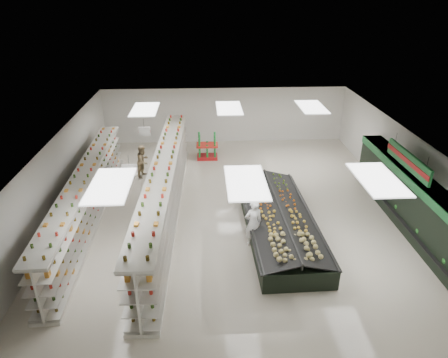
{
  "coord_description": "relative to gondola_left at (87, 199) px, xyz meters",
  "views": [
    {
      "loc": [
        -1.21,
        -14.58,
        8.43
      ],
      "look_at": [
        -0.44,
        0.18,
        1.26
      ],
      "focal_mm": 32.0,
      "sensor_mm": 36.0,
      "label": 1
    }
  ],
  "objects": [
    {
      "name": "wall_right",
      "position": [
        12.86,
        0.59,
        0.7
      ],
      "size": [
        0.02,
        16.0,
        3.2
      ],
      "primitive_type": "cube",
      "color": "white",
      "rests_on": "floor"
    },
    {
      "name": "floor",
      "position": [
        5.86,
        0.59,
        -0.9
      ],
      "size": [
        16.0,
        16.0,
        0.0
      ],
      "primitive_type": "plane",
      "color": "beige",
      "rests_on": "ground"
    },
    {
      "name": "wall_front",
      "position": [
        5.86,
        -7.41,
        0.7
      ],
      "size": [
        14.0,
        0.02,
        3.2
      ],
      "primitive_type": "cube",
      "color": "white",
      "rests_on": "floor"
    },
    {
      "name": "shopper_main",
      "position": [
        6.3,
        -2.09,
        -0.01
      ],
      "size": [
        0.74,
        0.57,
        1.79
      ],
      "primitive_type": "imported",
      "rotation": [
        0.0,
        0.0,
        3.39
      ],
      "color": "white",
      "rests_on": "floor"
    },
    {
      "name": "soda_endcap",
      "position": [
        4.79,
        5.96,
        -0.2
      ],
      "size": [
        1.15,
        0.79,
        1.45
      ],
      "rotation": [
        0.0,
        0.0,
        -0.01
      ],
      "color": "#B21417",
      "rests_on": "floor"
    },
    {
      "name": "wall_back",
      "position": [
        5.86,
        8.59,
        0.7
      ],
      "size": [
        14.0,
        0.02,
        3.2
      ],
      "primitive_type": "cube",
      "color": "white",
      "rests_on": "floor"
    },
    {
      "name": "shopper_background",
      "position": [
        1.66,
        3.94,
        -0.11
      ],
      "size": [
        0.75,
        0.9,
        1.59
      ],
      "primitive_type": "imported",
      "rotation": [
        0.0,
        0.0,
        1.14
      ],
      "color": "tan",
      "rests_on": "floor"
    },
    {
      "name": "produce_island",
      "position": [
        7.39,
        -1.26,
        -0.44
      ],
      "size": [
        2.66,
        6.95,
        1.03
      ],
      "rotation": [
        0.0,
        0.0,
        0.02
      ],
      "color": "black",
      "rests_on": "floor"
    },
    {
      "name": "gondola_center",
      "position": [
        3.04,
        0.21,
        0.12
      ],
      "size": [
        1.31,
        12.92,
        2.23
      ],
      "rotation": [
        0.0,
        0.0,
        -0.03
      ],
      "color": "silver",
      "rests_on": "floor"
    },
    {
      "name": "aisle_sign_far",
      "position": [
        2.06,
        2.59,
        1.85
      ],
      "size": [
        0.52,
        0.06,
        0.75
      ],
      "color": "white",
      "rests_on": "ceiling"
    },
    {
      "name": "aisle_sign_near",
      "position": [
        2.06,
        -1.41,
        1.85
      ],
      "size": [
        0.52,
        0.06,
        0.75
      ],
      "color": "white",
      "rests_on": "ceiling"
    },
    {
      "name": "wall_left",
      "position": [
        -1.14,
        0.59,
        0.7
      ],
      "size": [
        0.02,
        16.0,
        3.2
      ],
      "primitive_type": "cube",
      "color": "white",
      "rests_on": "floor"
    },
    {
      "name": "hortifruti_banner",
      "position": [
        12.1,
        -0.91,
        1.75
      ],
      "size": [
        0.12,
        3.2,
        0.95
      ],
      "color": "#1B6831",
      "rests_on": "ceiling"
    },
    {
      "name": "produce_wall_case",
      "position": [
        12.39,
        -0.91,
        0.34
      ],
      "size": [
        0.93,
        8.0,
        2.2
      ],
      "color": "black",
      "rests_on": "floor"
    },
    {
      "name": "ceiling",
      "position": [
        5.86,
        0.59,
        2.3
      ],
      "size": [
        14.0,
        16.0,
        0.02
      ],
      "primitive_type": "cube",
      "color": "white",
      "rests_on": "wall_back"
    },
    {
      "name": "gondola_left",
      "position": [
        0.0,
        0.0,
        0.0
      ],
      "size": [
        1.15,
        11.39,
        1.97
      ],
      "rotation": [
        0.0,
        0.0,
        0.03
      ],
      "color": "silver",
      "rests_on": "floor"
    }
  ]
}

